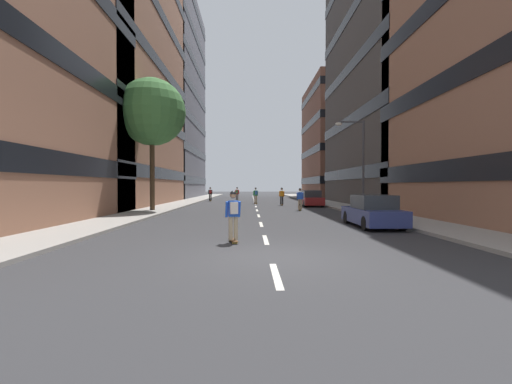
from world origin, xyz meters
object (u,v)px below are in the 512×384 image
Objects in this scene: street_tree_near at (152,112)px; skater_2 at (210,193)px; parked_car_near at (311,199)px; skater_4 at (300,198)px; parked_car_mid at (373,212)px; skater_0 at (233,213)px; skater_1 at (256,194)px; streetlamp_right at (358,155)px; skater_5 at (237,193)px; skater_3 at (282,195)px.

skater_2 is at bearing 82.59° from street_tree_near.
skater_4 is (-1.86, -5.65, 0.29)m from parked_car_near.
skater_0 is at bearing -145.30° from parked_car_mid.
skater_4 reaches higher than parked_car_mid.
parked_car_near is 2.47× the size of skater_4.
skater_0 is at bearing -64.65° from street_tree_near.
street_tree_near is at bearing -97.41° from skater_2.
skater_1 is at bearing 138.97° from parked_car_near.
skater_1 is 1.00× the size of skater_4.
street_tree_near is at bearing 115.35° from skater_0.
parked_car_near is 9.00m from streetlamp_right.
skater_0 is (6.75, -14.24, -6.42)m from street_tree_near.
street_tree_near is 1.51× the size of streetlamp_right.
skater_5 is at bearing 18.41° from skater_2.
parked_car_near is 3.14m from skater_3.
street_tree_near is 19.09m from skater_2.
skater_1 and skater_5 have the same top height.
skater_5 is at bearing 114.83° from skater_3.
skater_1 is (1.21, 25.53, 0.00)m from skater_0.
street_tree_near is 15.53m from streetlamp_right.
parked_car_near is 2.47× the size of skater_1.
street_tree_near is 20.78m from skater_5.
parked_car_mid is at bearing -80.34° from skater_4.
skater_4 is at bearing 5.71° from street_tree_near.
streetlamp_right reaches higher than skater_3.
skater_5 is (5.66, 18.94, -6.42)m from street_tree_near.
parked_car_near is at bearing -45.57° from skater_2.
skater_5 is (-9.46, 20.23, -3.12)m from streetlamp_right.
parked_car_near and parked_car_mid have the same top height.
parked_car_mid is 2.47× the size of skater_2.
skater_5 is (-5.62, 17.81, 0.03)m from skater_4.
skater_0 is 1.00× the size of skater_5.
streetlamp_right is at bearing -4.90° from street_tree_near.
parked_car_mid is at bearing -81.79° from skater_3.
skater_3 is (-2.64, 18.27, 0.29)m from parked_car_mid.
parked_car_near is at bearing 71.75° from skater_4.
streetlamp_right is 5.53m from skater_4.
skater_2 is at bearing 97.87° from skater_0.
street_tree_near reaches higher than skater_0.
parked_car_near is 2.47× the size of skater_0.
skater_2 is at bearing 134.43° from parked_car_near.
skater_0 is (-8.37, -12.95, -3.12)m from streetlamp_right.
skater_4 is (3.32, -10.16, -0.03)m from skater_1.
skater_3 is (-4.61, 9.75, -3.15)m from streetlamp_right.
skater_2 reaches higher than parked_car_mid.
street_tree_near is at bearing -106.64° from skater_5.
skater_1 is 3.81m from skater_3.
streetlamp_right is at bearing -64.69° from skater_3.
streetlamp_right is at bearing -64.94° from skater_5.
parked_car_near is 15.47m from skater_2.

